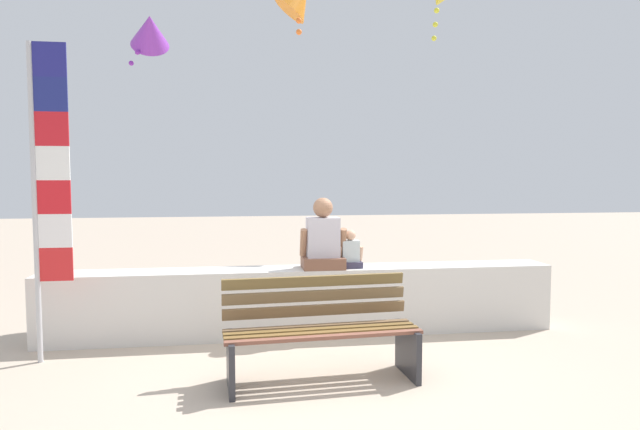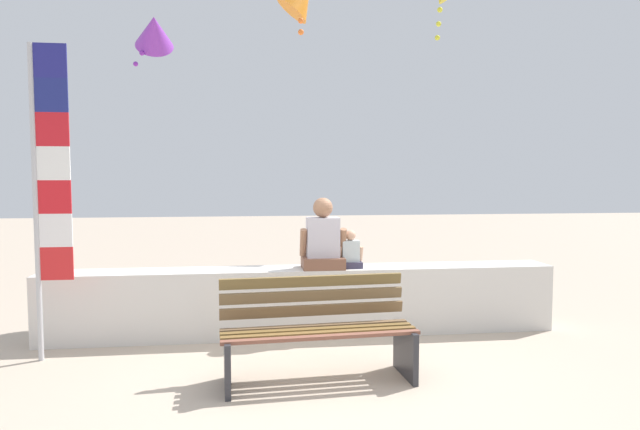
{
  "view_description": "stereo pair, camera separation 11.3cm",
  "coord_description": "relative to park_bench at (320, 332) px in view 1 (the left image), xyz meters",
  "views": [
    {
      "loc": [
        -0.68,
        -4.67,
        1.79
      ],
      "look_at": [
        0.18,
        1.34,
        1.36
      ],
      "focal_mm": 30.27,
      "sensor_mm": 36.0,
      "label": 1
    },
    {
      "loc": [
        -0.56,
        -4.69,
        1.79
      ],
      "look_at": [
        0.18,
        1.34,
        1.36
      ],
      "focal_mm": 30.27,
      "sensor_mm": 36.0,
      "label": 2
    }
  ],
  "objects": [
    {
      "name": "ground_plane",
      "position": [
        0.01,
        0.05,
        -0.42
      ],
      "size": [
        40.0,
        40.0,
        0.0
      ],
      "primitive_type": "plane",
      "color": "#BBA892"
    },
    {
      "name": "kite_purple",
      "position": [
        -2.15,
        4.67,
        3.75
      ],
      "size": [
        0.75,
        0.91,
        0.99
      ],
      "color": "purple"
    },
    {
      "name": "flag_banner",
      "position": [
        -2.52,
        0.81,
        1.33
      ],
      "size": [
        0.35,
        0.05,
        3.05
      ],
      "color": "#B7B7BC",
      "rests_on": "ground"
    },
    {
      "name": "person_adult",
      "position": [
        0.22,
        1.35,
        0.65
      ],
      "size": [
        0.52,
        0.38,
        0.8
      ],
      "color": "brown",
      "rests_on": "seawall_ledge"
    },
    {
      "name": "seawall_ledge",
      "position": [
        0.01,
        1.39,
        -0.04
      ],
      "size": [
        5.75,
        0.49,
        0.76
      ],
      "primitive_type": "cube",
      "color": "silver",
      "rests_on": "ground"
    },
    {
      "name": "person_child",
      "position": [
        0.54,
        1.35,
        0.51
      ],
      "size": [
        0.28,
        0.21,
        0.43
      ],
      "color": "#363248",
      "rests_on": "seawall_ledge"
    },
    {
      "name": "park_bench",
      "position": [
        0.0,
        0.0,
        0.0
      ],
      "size": [
        1.73,
        0.72,
        0.88
      ],
      "color": "brown",
      "rests_on": "ground"
    }
  ]
}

